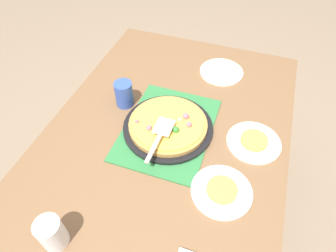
# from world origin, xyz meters

# --- Properties ---
(ground_plane) EXTENTS (8.00, 8.00, 0.00)m
(ground_plane) POSITION_xyz_m (0.00, 0.00, 0.00)
(ground_plane) COLOR #84705B
(dining_table) EXTENTS (1.40, 1.00, 0.75)m
(dining_table) POSITION_xyz_m (0.00, 0.00, 0.64)
(dining_table) COLOR brown
(dining_table) RESTS_ON ground_plane
(placemat) EXTENTS (0.48, 0.36, 0.01)m
(placemat) POSITION_xyz_m (0.00, 0.00, 0.75)
(placemat) COLOR #2D753D
(placemat) RESTS_ON dining_table
(pizza_pan) EXTENTS (0.38, 0.38, 0.01)m
(pizza_pan) POSITION_xyz_m (0.00, 0.00, 0.76)
(pizza_pan) COLOR black
(pizza_pan) RESTS_ON placemat
(pizza) EXTENTS (0.33, 0.33, 0.05)m
(pizza) POSITION_xyz_m (0.00, 0.00, 0.78)
(pizza) COLOR #B78442
(pizza) RESTS_ON pizza_pan
(plate_near_left) EXTENTS (0.22, 0.22, 0.01)m
(plate_near_left) POSITION_xyz_m (0.22, 0.28, 0.76)
(plate_near_left) COLOR white
(plate_near_left) RESTS_ON dining_table
(plate_far_right) EXTENTS (0.22, 0.22, 0.01)m
(plate_far_right) POSITION_xyz_m (-0.04, 0.36, 0.76)
(plate_far_right) COLOR white
(plate_far_right) RESTS_ON dining_table
(plate_side) EXTENTS (0.22, 0.22, 0.01)m
(plate_side) POSITION_xyz_m (-0.46, 0.13, 0.76)
(plate_side) COLOR white
(plate_side) RESTS_ON dining_table
(served_slice_left) EXTENTS (0.11, 0.11, 0.02)m
(served_slice_left) POSITION_xyz_m (0.22, 0.28, 0.77)
(served_slice_left) COLOR #EAB747
(served_slice_left) RESTS_ON plate_near_left
(served_slice_right) EXTENTS (0.11, 0.11, 0.02)m
(served_slice_right) POSITION_xyz_m (-0.04, 0.36, 0.77)
(served_slice_right) COLOR #EAB747
(served_slice_right) RESTS_ON plate_far_right
(cup_near) EXTENTS (0.08, 0.08, 0.12)m
(cup_near) POSITION_xyz_m (0.56, -0.18, 0.81)
(cup_near) COLOR white
(cup_near) RESTS_ON dining_table
(cup_far) EXTENTS (0.08, 0.08, 0.12)m
(cup_far) POSITION_xyz_m (-0.08, -0.24, 0.81)
(cup_far) COLOR #3351AD
(cup_far) RESTS_ON dining_table
(pizza_server) EXTENTS (0.23, 0.07, 0.01)m
(pizza_server) POSITION_xyz_m (0.10, -0.00, 0.82)
(pizza_server) COLOR silver
(pizza_server) RESTS_ON pizza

